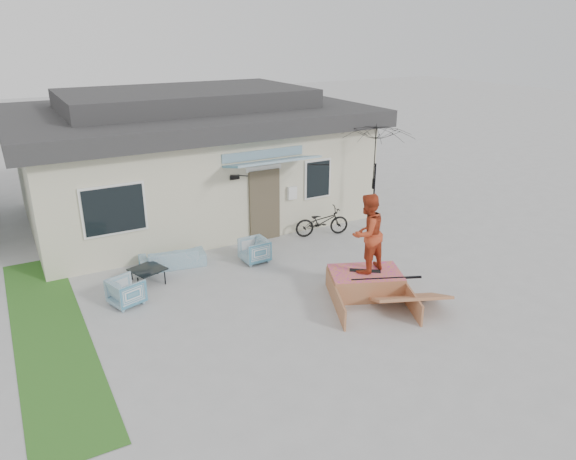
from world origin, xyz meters
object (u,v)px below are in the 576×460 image
patio_umbrella (375,175)px  armchair_left (126,290)px  coffee_table (148,275)px  loveseat (172,255)px  skate_ramp (365,283)px  skater (367,232)px  armchair_right (254,249)px  bicycle (322,219)px  skateboard (365,270)px

patio_umbrella → armchair_left: bearing=-171.8°
coffee_table → armchair_left: bearing=-129.2°
loveseat → coffee_table: loveseat is taller
coffee_table → skate_ramp: bearing=-35.5°
armchair_left → skater: bearing=-130.9°
armchair_left → skater: 5.59m
armchair_left → armchair_right: bearing=-96.3°
armchair_left → skate_ramp: (5.02, -2.18, -0.07)m
coffee_table → bicycle: bearing=6.3°
loveseat → armchair_right: 2.15m
armchair_right → patio_umbrella: 4.46m
loveseat → armchair_left: armchair_left is taller
bicycle → skateboard: 3.79m
skate_ramp → skater: (0.02, 0.05, 1.25)m
skate_ramp → skateboard: (0.02, 0.05, 0.29)m
patio_umbrella → skater: size_ratio=1.32×
patio_umbrella → skateboard: (-2.72, -3.25, -1.18)m
coffee_table → patio_umbrella: bearing=1.9°
armchair_left → coffee_table: (0.72, 0.88, -0.17)m
loveseat → skater: skater is taller
skate_ramp → skateboard: size_ratio=3.00×
bicycle → skater: size_ratio=0.88×
skater → skate_ramp: bearing=54.4°
coffee_table → armchair_right: bearing=-3.2°
bicycle → armchair_right: bearing=120.2°
armchair_left → skate_ramp: armchair_left is taller
skate_ramp → patio_umbrella: bearing=73.1°
patio_umbrella → bicycle: bearing=167.0°
loveseat → skateboard: bearing=143.0°
armchair_right → skateboard: 3.23m
armchair_right → skate_ramp: armchair_right is taller
bicycle → skate_ramp: 3.85m
armchair_left → skater: size_ratio=0.37×
armchair_left → skateboard: size_ratio=0.96×
coffee_table → patio_umbrella: (7.03, 0.23, 1.57)m
armchair_right → skater: bearing=25.9°
armchair_left → skateboard: 5.47m
armchair_left → armchair_right: (3.54, 0.73, 0.00)m
skateboard → skater: skater is taller
bicycle → armchair_left: bearing=117.6°
coffee_table → skater: 5.43m
skateboard → armchair_left: bearing=-166.9°
loveseat → bicycle: (4.61, -0.00, 0.20)m
coffee_table → skate_ramp: size_ratio=0.33×
armchair_left → bicycle: 6.33m
armchair_left → bicycle: size_ratio=0.42×
coffee_table → skater: skater is taller
skateboard → skate_ramp: bearing=-76.7°
armchair_right → bicycle: bicycle is taller
patio_umbrella → skate_ramp: size_ratio=1.13×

